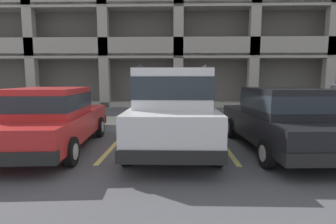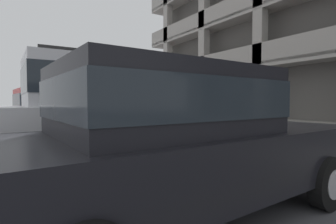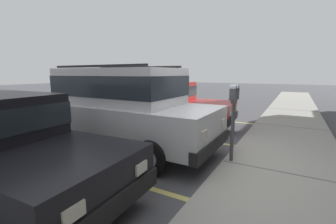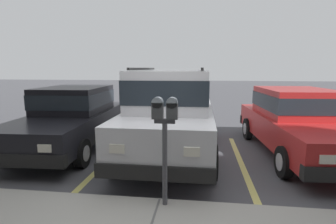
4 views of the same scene
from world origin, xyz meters
The scene contains 7 objects.
ground_plane centered at (0.00, 0.00, -0.05)m, with size 80.00×80.00×0.10m.
sidewalk centered at (0.00, 1.30, 0.06)m, with size 40.00×2.20×0.12m.
parking_stall_lines centered at (1.46, -1.40, 0.00)m, with size 11.80×4.80×0.01m.
silver_suv centered at (0.10, -2.33, 1.09)m, with size 2.04×4.79×2.03m.
red_sedan centered at (-2.85, -2.65, 0.82)m, with size 2.07×4.60×1.54m.
dark_hatchback centered at (2.73, -2.56, 0.82)m, with size 2.00×4.56×1.54m.
parking_meter_near centered at (-0.10, 0.35, 1.26)m, with size 0.35×0.12×1.53m.
Camera 2 is at (4.99, -4.10, 1.21)m, focal length 28.00 mm.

